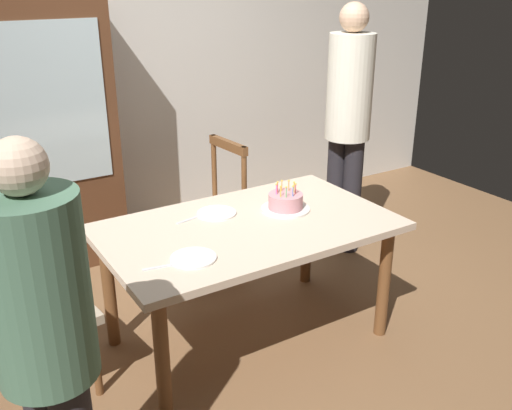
{
  "coord_description": "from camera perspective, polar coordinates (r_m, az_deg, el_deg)",
  "views": [
    {
      "loc": [
        -1.46,
        -2.41,
        1.99
      ],
      "look_at": [
        0.05,
        0.0,
        0.83
      ],
      "focal_mm": 40.22,
      "sensor_mm": 36.0,
      "label": 1
    }
  ],
  "objects": [
    {
      "name": "plate_near_celebrant",
      "position": [
        2.73,
        -6.24,
        -5.26
      ],
      "size": [
        0.22,
        0.22,
        0.01
      ],
      "primitive_type": "cylinder",
      "color": "white",
      "rests_on": "dining_table"
    },
    {
      "name": "china_cabinet",
      "position": [
        4.16,
        -21.55,
        6.2
      ],
      "size": [
        1.1,
        0.45,
        1.9
      ],
      "color": "#56331E",
      "rests_on": "ground"
    },
    {
      "name": "dining_table",
      "position": [
        3.12,
        -0.78,
        -3.38
      ],
      "size": [
        1.57,
        0.94,
        0.73
      ],
      "color": "beige",
      "rests_on": "ground"
    },
    {
      "name": "ground",
      "position": [
        3.45,
        -0.72,
        -13.03
      ],
      "size": [
        6.4,
        6.4,
        0.0
      ],
      "primitive_type": "plane",
      "color": "brown"
    },
    {
      "name": "chair_upholstered",
      "position": [
        2.94,
        -22.35,
        -9.35
      ],
      "size": [
        0.49,
        0.49,
        0.95
      ],
      "color": "tan",
      "rests_on": "ground"
    },
    {
      "name": "chair_spindle_back",
      "position": [
        3.91,
        -4.72,
        -0.97
      ],
      "size": [
        0.48,
        0.48,
        0.95
      ],
      "color": "tan",
      "rests_on": "ground"
    },
    {
      "name": "birthday_cake",
      "position": [
        3.26,
        2.96,
        0.24
      ],
      "size": [
        0.28,
        0.28,
        0.16
      ],
      "color": "silver",
      "rests_on": "dining_table"
    },
    {
      "name": "person_celebrant",
      "position": [
        2.01,
        -20.13,
        -12.54
      ],
      "size": [
        0.32,
        0.32,
        1.56
      ],
      "color": "#262328",
      "rests_on": "ground"
    },
    {
      "name": "fork_far_side",
      "position": [
        3.16,
        -6.55,
        -1.41
      ],
      "size": [
        0.18,
        0.05,
        0.01
      ],
      "primitive_type": "cube",
      "rotation": [
        0.0,
        0.0,
        0.19
      ],
      "color": "silver",
      "rests_on": "dining_table"
    },
    {
      "name": "plate_far_side",
      "position": [
        3.22,
        -3.93,
        -0.8
      ],
      "size": [
        0.22,
        0.22,
        0.01
      ],
      "primitive_type": "cylinder",
      "color": "white",
      "rests_on": "dining_table"
    },
    {
      "name": "fork_near_celebrant",
      "position": [
        2.68,
        -9.36,
        -6.07
      ],
      "size": [
        0.18,
        0.05,
        0.01
      ],
      "primitive_type": "cube",
      "rotation": [
        0.0,
        0.0,
        -0.18
      ],
      "color": "silver",
      "rests_on": "dining_table"
    },
    {
      "name": "person_guest",
      "position": [
        4.17,
        9.15,
        8.74
      ],
      "size": [
        0.32,
        0.32,
        1.81
      ],
      "color": "#262328",
      "rests_on": "ground"
    },
    {
      "name": "back_wall",
      "position": [
        4.56,
        -13.3,
        12.9
      ],
      "size": [
        6.4,
        0.1,
        2.6
      ],
      "primitive_type": "cube",
      "color": "beige",
      "rests_on": "ground"
    }
  ]
}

